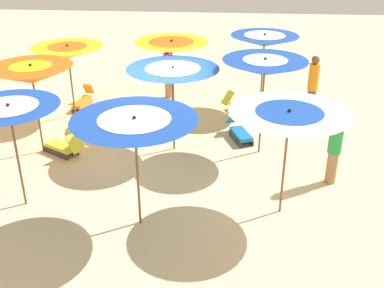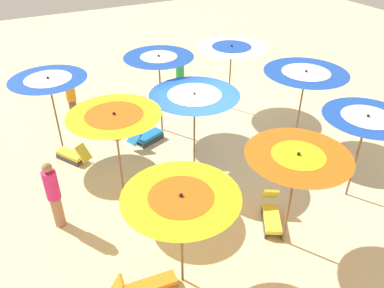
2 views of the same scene
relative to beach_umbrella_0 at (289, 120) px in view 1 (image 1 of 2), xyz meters
name	(u,v)px [view 1 (image 1 of 2)]	position (x,y,z in m)	size (l,w,h in m)	color
ground	(157,153)	(2.39, 2.89, -2.06)	(37.07, 37.07, 0.04)	beige
beach_umbrella_0	(289,120)	(0.00, 0.00, 0.00)	(2.27, 2.27, 2.26)	brown
beach_umbrella_1	(265,67)	(2.65, 0.30, 0.19)	(2.02, 2.02, 2.47)	brown
beach_umbrella_2	(264,41)	(5.69, 0.12, 0.07)	(2.01, 2.01, 2.34)	brown
beach_umbrella_3	(135,128)	(-0.62, 2.78, 0.01)	(2.30, 2.30, 2.29)	brown
beach_umbrella_4	(173,74)	(2.65, 2.48, -0.03)	(2.25, 2.25, 2.22)	brown
beach_umbrella_5	(172,47)	(4.77, 2.76, 0.07)	(2.08, 2.08, 2.33)	brown
beach_umbrella_6	(9,114)	(-0.14, 5.30, 0.01)	(1.95, 1.95, 2.26)	brown
beach_umbrella_7	(32,75)	(2.24, 5.80, 0.01)	(1.99, 1.99, 2.32)	brown
beach_umbrella_8	(68,52)	(4.59, 5.69, -0.10)	(2.01, 2.01, 2.18)	brown
lounger_0	(241,102)	(5.55, 0.74, -1.83)	(0.86, 1.15, 0.65)	#333338
lounger_1	(83,101)	(5.31, 5.65, -1.85)	(1.24, 0.42, 0.60)	olive
lounger_2	(64,147)	(2.12, 5.22, -1.83)	(0.90, 1.18, 0.66)	#333338
lounger_3	(240,133)	(3.35, 0.78, -1.84)	(1.22, 0.76, 0.53)	#333338
beachgoer_0	(313,86)	(5.00, -1.30, -1.04)	(0.30, 0.30, 1.89)	brown
beachgoer_1	(334,149)	(1.26, -1.23, -1.19)	(0.30, 0.30, 1.63)	#A3704C
beachgoer_2	(168,71)	(6.37, 3.08, -1.15)	(0.30, 0.30, 1.69)	#A3704C
beach_ball	(129,133)	(3.14, 3.76, -1.87)	(0.35, 0.35, 0.35)	red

